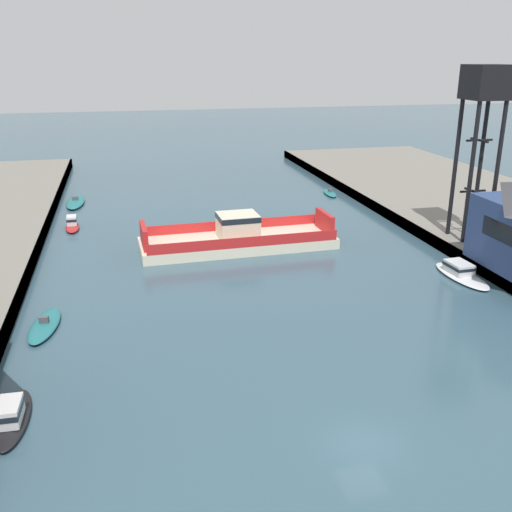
{
  "coord_description": "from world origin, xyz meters",
  "views": [
    {
      "loc": [
        -11.71,
        -24.17,
        20.11
      ],
      "look_at": [
        0.0,
        25.98,
        2.0
      ],
      "focal_mm": 40.51,
      "sensor_mm": 36.0,
      "label": 1
    }
  ],
  "objects_px": {
    "moored_boat_mid_right": "(45,325)",
    "moored_boat_far_left": "(330,193)",
    "chain_ferry": "(238,238)",
    "moored_boat_near_left": "(75,202)",
    "crane_tower": "(485,99)",
    "moored_boat_near_right": "(72,224)",
    "moored_boat_mid_left": "(12,416)",
    "moored_boat_far_right": "(461,272)"
  },
  "relations": [
    {
      "from": "moored_boat_near_right",
      "to": "chain_ferry",
      "type": "bearing_deg",
      "value": -32.76
    },
    {
      "from": "moored_boat_near_left",
      "to": "crane_tower",
      "type": "xyz_separation_m",
      "value": [
        42.82,
        -30.1,
        15.47
      ]
    },
    {
      "from": "moored_boat_near_left",
      "to": "moored_boat_mid_right",
      "type": "height_order",
      "value": "moored_boat_near_left"
    },
    {
      "from": "moored_boat_mid_right",
      "to": "moored_boat_far_left",
      "type": "height_order",
      "value": "moored_boat_mid_right"
    },
    {
      "from": "moored_boat_mid_right",
      "to": "crane_tower",
      "type": "relative_size",
      "value": 0.37
    },
    {
      "from": "crane_tower",
      "to": "moored_boat_far_left",
      "type": "bearing_deg",
      "value": 101.9
    },
    {
      "from": "moored_boat_near_right",
      "to": "moored_boat_mid_left",
      "type": "relative_size",
      "value": 0.78
    },
    {
      "from": "moored_boat_far_left",
      "to": "crane_tower",
      "type": "bearing_deg",
      "value": -78.1
    },
    {
      "from": "chain_ferry",
      "to": "crane_tower",
      "type": "relative_size",
      "value": 1.2
    },
    {
      "from": "moored_boat_near_right",
      "to": "moored_boat_mid_right",
      "type": "bearing_deg",
      "value": -90.68
    },
    {
      "from": "crane_tower",
      "to": "moored_boat_mid_left",
      "type": "bearing_deg",
      "value": -152.36
    },
    {
      "from": "moored_boat_mid_left",
      "to": "moored_boat_far_right",
      "type": "bearing_deg",
      "value": 21.53
    },
    {
      "from": "moored_boat_near_left",
      "to": "moored_boat_mid_left",
      "type": "xyz_separation_m",
      "value": [
        -0.4,
        -52.74,
        0.31
      ]
    },
    {
      "from": "chain_ferry",
      "to": "moored_boat_near_left",
      "type": "relative_size",
      "value": 2.52
    },
    {
      "from": "moored_boat_near_right",
      "to": "moored_boat_far_left",
      "type": "bearing_deg",
      "value": 15.18
    },
    {
      "from": "moored_boat_far_left",
      "to": "moored_boat_mid_left",
      "type": "bearing_deg",
      "value": -126.84
    },
    {
      "from": "moored_boat_mid_right",
      "to": "crane_tower",
      "type": "distance_m",
      "value": 46.62
    },
    {
      "from": "moored_boat_near_right",
      "to": "moored_boat_mid_left",
      "type": "xyz_separation_m",
      "value": [
        -0.77,
        -40.04,
        0.02
      ]
    },
    {
      "from": "moored_boat_mid_left",
      "to": "moored_boat_far_left",
      "type": "relative_size",
      "value": 1.17
    },
    {
      "from": "moored_boat_far_right",
      "to": "moored_boat_mid_left",
      "type": "bearing_deg",
      "value": -158.47
    },
    {
      "from": "moored_boat_near_right",
      "to": "moored_boat_mid_right",
      "type": "relative_size",
      "value": 0.74
    },
    {
      "from": "moored_boat_near_right",
      "to": "moored_boat_far_right",
      "type": "bearing_deg",
      "value": -34.21
    },
    {
      "from": "chain_ferry",
      "to": "moored_boat_far_left",
      "type": "bearing_deg",
      "value": 49.44
    },
    {
      "from": "moored_boat_mid_left",
      "to": "crane_tower",
      "type": "xyz_separation_m",
      "value": [
        43.22,
        22.64,
        15.15
      ]
    },
    {
      "from": "moored_boat_far_left",
      "to": "moored_boat_far_right",
      "type": "distance_m",
      "value": 35.1
    },
    {
      "from": "moored_boat_near_right",
      "to": "moored_boat_far_right",
      "type": "relative_size",
      "value": 0.63
    },
    {
      "from": "moored_boat_near_left",
      "to": "chain_ferry",
      "type": "bearing_deg",
      "value": -52.77
    },
    {
      "from": "moored_boat_near_left",
      "to": "moored_boat_mid_right",
      "type": "bearing_deg",
      "value": -89.94
    },
    {
      "from": "chain_ferry",
      "to": "moored_boat_near_left",
      "type": "distance_m",
      "value": 30.64
    },
    {
      "from": "crane_tower",
      "to": "moored_boat_far_right",
      "type": "bearing_deg",
      "value": -125.22
    },
    {
      "from": "moored_boat_mid_right",
      "to": "moored_boat_far_right",
      "type": "height_order",
      "value": "moored_boat_far_right"
    },
    {
      "from": "chain_ferry",
      "to": "moored_boat_far_right",
      "type": "distance_m",
      "value": 23.15
    },
    {
      "from": "moored_boat_far_left",
      "to": "moored_boat_near_right",
      "type": "bearing_deg",
      "value": -164.82
    },
    {
      "from": "moored_boat_near_right",
      "to": "moored_boat_far_left",
      "type": "relative_size",
      "value": 0.92
    },
    {
      "from": "moored_boat_near_left",
      "to": "crane_tower",
      "type": "bearing_deg",
      "value": -35.11
    },
    {
      "from": "moored_boat_mid_right",
      "to": "crane_tower",
      "type": "xyz_separation_m",
      "value": [
        42.78,
        10.15,
        15.49
      ]
    },
    {
      "from": "moored_boat_mid_right",
      "to": "moored_boat_far_right",
      "type": "bearing_deg",
      "value": 3.69
    },
    {
      "from": "chain_ferry",
      "to": "moored_boat_near_right",
      "type": "height_order",
      "value": "chain_ferry"
    },
    {
      "from": "moored_boat_near_right",
      "to": "moored_boat_far_left",
      "type": "xyz_separation_m",
      "value": [
        36.68,
        9.96,
        -0.36
      ]
    },
    {
      "from": "moored_boat_far_left",
      "to": "crane_tower",
      "type": "xyz_separation_m",
      "value": [
        5.77,
        -27.36,
        15.53
      ]
    },
    {
      "from": "moored_boat_mid_left",
      "to": "moored_boat_mid_right",
      "type": "height_order",
      "value": "moored_boat_mid_left"
    },
    {
      "from": "moored_boat_near_left",
      "to": "moored_boat_near_right",
      "type": "height_order",
      "value": "moored_boat_near_right"
    }
  ]
}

